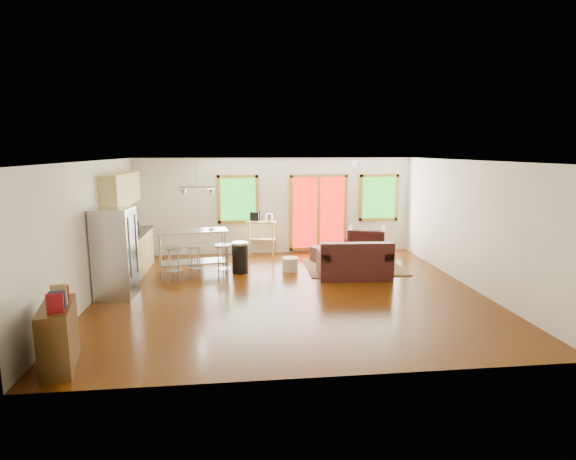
{
  "coord_description": "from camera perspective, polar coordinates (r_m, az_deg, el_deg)",
  "views": [
    {
      "loc": [
        -1.0,
        -8.62,
        2.8
      ],
      "look_at": [
        0.0,
        0.3,
        1.2
      ],
      "focal_mm": 28.0,
      "sensor_mm": 36.0,
      "label": 1
    }
  ],
  "objects": [
    {
      "name": "window_left",
      "position": [
        12.15,
        -6.37,
        3.9
      ],
      "size": [
        1.1,
        0.05,
        1.3
      ],
      "color": "#175F14",
      "rests_on": "back_wall"
    },
    {
      "name": "kitchen_cart",
      "position": [
        12.16,
        -3.41,
        0.59
      ],
      "size": [
        0.86,
        0.66,
        1.16
      ],
      "rotation": [
        0.0,
        0.0,
        -0.25
      ],
      "color": "tan",
      "rests_on": "floor"
    },
    {
      "name": "ceiling_flush",
      "position": [
        9.59,
        9.45,
        8.35
      ],
      "size": [
        0.35,
        0.35,
        0.12
      ],
      "primitive_type": "cube",
      "color": "white",
      "rests_on": "ceiling"
    },
    {
      "name": "floor",
      "position": [
        9.12,
        0.21,
        -7.83
      ],
      "size": [
        7.5,
        7.0,
        0.02
      ],
      "primitive_type": "cube",
      "color": "#381702",
      "rests_on": "ground"
    },
    {
      "name": "bar_stool_c",
      "position": [
        9.89,
        -8.27,
        -2.97
      ],
      "size": [
        0.38,
        0.38,
        0.78
      ],
      "rotation": [
        0.0,
        0.0,
        0.04
      ],
      "color": "#B7BABC",
      "rests_on": "floor"
    },
    {
      "name": "book",
      "position": [
        10.88,
        9.26,
        -2.06
      ],
      "size": [
        0.2,
        0.05,
        0.26
      ],
      "primitive_type": "imported",
      "rotation": [
        0.0,
        0.0,
        0.13
      ],
      "color": "#660C0E",
      "rests_on": "coffee_table"
    },
    {
      "name": "bar_stool_a",
      "position": [
        9.99,
        -14.33,
        -3.22
      ],
      "size": [
        0.39,
        0.39,
        0.74
      ],
      "rotation": [
        0.0,
        0.0,
        0.1
      ],
      "color": "#B7BABC",
      "rests_on": "floor"
    },
    {
      "name": "right_wall",
      "position": [
        9.96,
        22.24,
        0.69
      ],
      "size": [
        0.02,
        7.0,
        2.6
      ],
      "primitive_type": "cube",
      "color": "silver",
      "rests_on": "ground"
    },
    {
      "name": "cabinets",
      "position": [
        10.78,
        -19.62,
        -0.49
      ],
      "size": [
        0.64,
        2.24,
        2.3
      ],
      "color": "tan",
      "rests_on": "floor"
    },
    {
      "name": "island",
      "position": [
        10.48,
        -12.03,
        -1.73
      ],
      "size": [
        1.67,
        0.88,
        1.0
      ],
      "rotation": [
        0.0,
        0.0,
        0.16
      ],
      "color": "#B7BABC",
      "rests_on": "floor"
    },
    {
      "name": "refrigerator",
      "position": [
        9.16,
        -21.06,
        -2.79
      ],
      "size": [
        0.75,
        0.72,
        1.72
      ],
      "rotation": [
        0.0,
        0.0,
        -0.07
      ],
      "color": "#B7BABC",
      "rests_on": "floor"
    },
    {
      "name": "trash_can",
      "position": [
        10.44,
        -6.11,
        -3.45
      ],
      "size": [
        0.45,
        0.45,
        0.72
      ],
      "rotation": [
        0.0,
        0.0,
        0.19
      ],
      "color": "black",
      "rests_on": "floor"
    },
    {
      "name": "bookshelf",
      "position": [
        6.67,
        -27.14,
        -11.82
      ],
      "size": [
        0.56,
        1.0,
        1.11
      ],
      "rotation": [
        0.0,
        0.0,
        0.21
      ],
      "color": "#38210B",
      "rests_on": "floor"
    },
    {
      "name": "french_doors",
      "position": [
        12.4,
        3.89,
        2.2
      ],
      "size": [
        1.6,
        0.05,
        2.1
      ],
      "color": "red",
      "rests_on": "back_wall"
    },
    {
      "name": "pendant_light",
      "position": [
        10.2,
        -11.47,
        4.83
      ],
      "size": [
        0.8,
        0.18,
        0.79
      ],
      "color": "gray",
      "rests_on": "ceiling"
    },
    {
      "name": "armchair",
      "position": [
        11.82,
        9.9,
        -1.4
      ],
      "size": [
        1.15,
        1.11,
        0.95
      ],
      "primitive_type": "imported",
      "rotation": [
        0.0,
        0.0,
        2.82
      ],
      "color": "black",
      "rests_on": "floor"
    },
    {
      "name": "cup",
      "position": [
        10.4,
        -9.7,
        0.04
      ],
      "size": [
        0.14,
        0.13,
        0.12
      ],
      "primitive_type": "imported",
      "rotation": [
        0.0,
        0.0,
        -0.3
      ],
      "color": "white",
      "rests_on": "island"
    },
    {
      "name": "coffee_table",
      "position": [
        11.13,
        8.59,
        -2.81
      ],
      "size": [
        1.0,
        0.64,
        0.39
      ],
      "rotation": [
        0.0,
        0.0,
        0.06
      ],
      "color": "#38210B",
      "rests_on": "floor"
    },
    {
      "name": "window_right",
      "position": [
        12.76,
        11.46,
        4.06
      ],
      "size": [
        1.1,
        0.05,
        1.3
      ],
      "color": "#175F14",
      "rests_on": "back_wall"
    },
    {
      "name": "back_wall",
      "position": [
        12.27,
        -1.67,
        3.07
      ],
      "size": [
        7.5,
        0.02,
        2.6
      ],
      "primitive_type": "cube",
      "color": "silver",
      "rests_on": "ground"
    },
    {
      "name": "vase",
      "position": [
        11.03,
        7.39,
        -2.01
      ],
      "size": [
        0.19,
        0.2,
        0.28
      ],
      "rotation": [
        0.0,
        0.0,
        0.17
      ],
      "color": "silver",
      "rests_on": "coffee_table"
    },
    {
      "name": "loveseat",
      "position": [
        10.11,
        8.4,
        -4.12
      ],
      "size": [
        1.64,
        1.0,
        0.85
      ],
      "rotation": [
        0.0,
        0.0,
        -0.07
      ],
      "color": "black",
      "rests_on": "floor"
    },
    {
      "name": "ottoman",
      "position": [
        11.42,
        4.77,
        -3.13
      ],
      "size": [
        0.76,
        0.76,
        0.39
      ],
      "primitive_type": "cube",
      "rotation": [
        0.0,
        0.0,
        0.42
      ],
      "color": "black",
      "rests_on": "floor"
    },
    {
      "name": "bar_stool_b",
      "position": [
        10.14,
        -11.82,
        -2.98
      ],
      "size": [
        0.44,
        0.44,
        0.73
      ],
      "rotation": [
        0.0,
        0.0,
        0.35
      ],
      "color": "#B7BABC",
      "rests_on": "floor"
    },
    {
      "name": "ceiling",
      "position": [
        8.68,
        0.22,
        8.85
      ],
      "size": [
        7.5,
        7.0,
        0.02
      ],
      "primitive_type": "cube",
      "color": "white",
      "rests_on": "ground"
    },
    {
      "name": "front_wall",
      "position": [
        5.42,
        4.51,
        -5.99
      ],
      "size": [
        7.5,
        0.02,
        2.6
      ],
      "primitive_type": "cube",
      "color": "silver",
      "rests_on": "ground"
    },
    {
      "name": "pouf",
      "position": [
        10.55,
        0.26,
        -4.38
      ],
      "size": [
        0.38,
        0.38,
        0.32
      ],
      "primitive_type": "cylinder",
      "rotation": [
        0.0,
        0.0,
        0.03
      ],
      "color": "beige",
      "rests_on": "floor"
    },
    {
      "name": "left_wall",
      "position": [
        9.18,
        -23.8,
        -0.17
      ],
      "size": [
        0.02,
        7.0,
        2.6
      ],
      "primitive_type": "cube",
      "color": "silver",
      "rests_on": "ground"
    },
    {
      "name": "rug",
      "position": [
        11.02,
        8.35,
        -4.66
      ],
      "size": [
        2.33,
        1.82,
        0.02
      ],
      "primitive_type": "cube",
      "rotation": [
        0.0,
        0.0,
        -0.02
      ],
      "color": "#445C36",
      "rests_on": "floor"
    }
  ]
}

